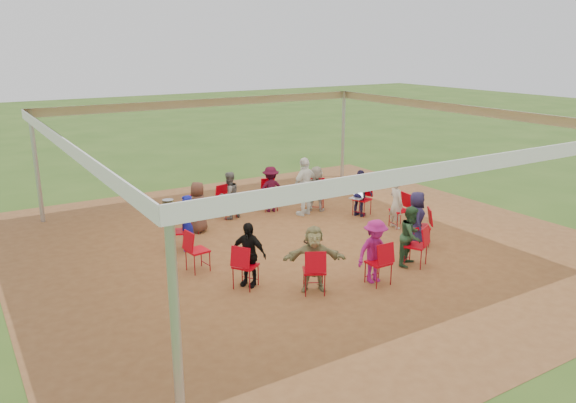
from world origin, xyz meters
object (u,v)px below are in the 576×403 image
chair_2 (270,195)px  chair_7 (246,266)px  person_seated_9 (411,236)px  person_seated_10 (416,218)px  person_seated_5 (186,223)px  chair_8 (314,271)px  person_seated_6 (248,254)px  person_seated_8 (375,251)px  person_seated_11 (396,203)px  person_seated_0 (360,193)px  cable_coil (311,241)px  standing_person (305,186)px  person_seated_3 (229,195)px  chair_11 (421,227)px  person_seated_2 (271,189)px  chair_3 (227,202)px  chair_9 (378,263)px  chair_0 (362,200)px  chair_10 (416,246)px  person_seated_1 (316,188)px  chair_4 (194,214)px  person_seated_7 (314,258)px  chair_1 (317,194)px  person_seated_4 (198,207)px  chair_5 (182,232)px  laptop (357,196)px  chair_6 (198,251)px  chair_12 (400,211)px

chair_2 → chair_7: (-3.02, -4.30, 0.00)m
chair_7 → person_seated_9: person_seated_9 is taller
person_seated_10 → person_seated_5: bearing=96.9°
person_seated_5 → chair_8: bearing=40.1°
person_seated_6 → person_seated_8: same height
person_seated_6 → person_seated_11: (4.90, 1.16, 0.00)m
person_seated_0 → cable_coil: person_seated_0 is taller
standing_person → person_seated_3: bearing=-37.5°
chair_2 → chair_11: (1.61, -4.34, 0.00)m
cable_coil → person_seated_2: bearing=80.3°
chair_3 → chair_9: size_ratio=1.00×
person_seated_10 → person_seated_11: bearing=13.8°
chair_3 → chair_7: 4.63m
person_seated_6 → person_seated_0: bearing=83.1°
chair_0 → chair_10: (-1.35, -3.47, 0.00)m
person_seated_11 → person_seated_1: bearing=27.7°
chair_4 → chair_2: bearing=152.3°
person_seated_1 → cable_coil: bearing=94.8°
person_seated_9 → standing_person: (0.08, 4.22, 0.16)m
chair_9 → person_seated_1: bearing=69.7°
person_seated_3 → person_seated_10: (2.82, -4.16, 0.00)m
person_seated_10 → cable_coil: size_ratio=3.71×
person_seated_0 → person_seated_7: bearing=110.8°
chair_1 → cable_coil: bearing=94.6°
person_seated_4 → person_seated_5: 1.29m
chair_2 → chair_7: bearing=69.2°
chair_0 → person_seated_3: person_seated_3 is taller
chair_9 → person_seated_2: person_seated_2 is taller
chair_5 → standing_person: standing_person is taller
person_seated_5 → person_seated_11: same height
person_seated_0 → person_seated_10: size_ratio=1.00×
chair_11 → cable_coil: size_ratio=2.58×
person_seated_11 → laptop: bearing=21.0°
chair_1 → chair_10: size_ratio=1.00×
chair_11 → person_seated_11: (0.37, 1.27, 0.20)m
chair_2 → chair_5: bearing=41.5°
chair_7 → chair_3: bearing=124.6°
chair_6 → chair_7: size_ratio=1.00×
chair_3 → person_seated_11: size_ratio=0.69×
person_seated_1 → standing_person: bearing=60.8°
chair_11 → person_seated_3: (-2.92, 4.23, 0.20)m
chair_7 → person_seated_1: (4.13, 3.58, 0.20)m
person_seated_9 → cable_coil: 2.58m
chair_10 → chair_11: (1.01, 0.88, 0.00)m
chair_11 → laptop: bearing=33.4°
person_seated_10 → cable_coil: bearing=89.4°
person_seated_2 → person_seated_5: same height
chair_1 → chair_6: 5.26m
person_seated_3 → person_seated_4: size_ratio=1.00×
chair_12 → person_seated_5: 5.47m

